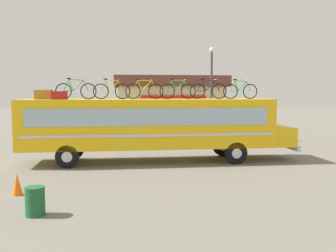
{
  "coord_description": "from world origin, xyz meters",
  "views": [
    {
      "loc": [
        -1.26,
        -17.02,
        3.16
      ],
      "look_at": [
        0.92,
        0.0,
        1.63
      ],
      "focal_mm": 40.12,
      "sensor_mm": 36.0,
      "label": 1
    }
  ],
  "objects_px": {
    "rooftop_bicycle_1": "(76,90)",
    "rooftop_bicycle_2": "(112,91)",
    "rooftop_bicycle_4": "(178,91)",
    "rooftop_bicycle_5": "(208,90)",
    "luggage_bag_1": "(44,95)",
    "street_lamp": "(211,86)",
    "rooftop_bicycle_6": "(240,91)",
    "rooftop_bicycle_3": "(144,91)",
    "traffic_cone": "(17,184)",
    "luggage_bag_2": "(59,95)",
    "bus": "(153,124)",
    "trash_bin": "(35,201)"
  },
  "relations": [
    {
      "from": "rooftop_bicycle_2",
      "to": "rooftop_bicycle_6",
      "type": "relative_size",
      "value": 1.02
    },
    {
      "from": "luggage_bag_1",
      "to": "luggage_bag_2",
      "type": "xyz_separation_m",
      "value": [
        0.76,
        -0.53,
        -0.03
      ]
    },
    {
      "from": "traffic_cone",
      "to": "rooftop_bicycle_5",
      "type": "bearing_deg",
      "value": 37.02
    },
    {
      "from": "luggage_bag_2",
      "to": "rooftop_bicycle_5",
      "type": "bearing_deg",
      "value": 5.82
    },
    {
      "from": "rooftop_bicycle_5",
      "to": "rooftop_bicycle_6",
      "type": "bearing_deg",
      "value": -13.08
    },
    {
      "from": "trash_bin",
      "to": "street_lamp",
      "type": "distance_m",
      "value": 16.54
    },
    {
      "from": "luggage_bag_1",
      "to": "trash_bin",
      "type": "xyz_separation_m",
      "value": [
        1.15,
        -7.45,
        -2.69
      ]
    },
    {
      "from": "rooftop_bicycle_4",
      "to": "street_lamp",
      "type": "height_order",
      "value": "street_lamp"
    },
    {
      "from": "rooftop_bicycle_1",
      "to": "rooftop_bicycle_2",
      "type": "xyz_separation_m",
      "value": [
        1.56,
        0.33,
        -0.0
      ]
    },
    {
      "from": "bus",
      "to": "traffic_cone",
      "type": "bearing_deg",
      "value": -132.03
    },
    {
      "from": "rooftop_bicycle_3",
      "to": "traffic_cone",
      "type": "distance_m",
      "value": 7.63
    },
    {
      "from": "rooftop_bicycle_3",
      "to": "traffic_cone",
      "type": "relative_size",
      "value": 2.61
    },
    {
      "from": "rooftop_bicycle_3",
      "to": "rooftop_bicycle_6",
      "type": "bearing_deg",
      "value": -5.08
    },
    {
      "from": "rooftop_bicycle_4",
      "to": "rooftop_bicycle_5",
      "type": "bearing_deg",
      "value": 6.92
    },
    {
      "from": "luggage_bag_1",
      "to": "rooftop_bicycle_5",
      "type": "distance_m",
      "value": 7.5
    },
    {
      "from": "rooftop_bicycle_4",
      "to": "street_lamp",
      "type": "xyz_separation_m",
      "value": [
        3.24,
        6.65,
        0.32
      ]
    },
    {
      "from": "bus",
      "to": "traffic_cone",
      "type": "relative_size",
      "value": 18.35
    },
    {
      "from": "rooftop_bicycle_2",
      "to": "rooftop_bicycle_6",
      "type": "height_order",
      "value": "rooftop_bicycle_2"
    },
    {
      "from": "rooftop_bicycle_5",
      "to": "street_lamp",
      "type": "bearing_deg",
      "value": 74.87
    },
    {
      "from": "rooftop_bicycle_1",
      "to": "traffic_cone",
      "type": "relative_size",
      "value": 2.65
    },
    {
      "from": "rooftop_bicycle_1",
      "to": "rooftop_bicycle_4",
      "type": "xyz_separation_m",
      "value": [
        4.59,
        0.15,
        -0.0
      ]
    },
    {
      "from": "luggage_bag_2",
      "to": "rooftop_bicycle_1",
      "type": "bearing_deg",
      "value": 28.82
    },
    {
      "from": "bus",
      "to": "rooftop_bicycle_3",
      "type": "height_order",
      "value": "rooftop_bicycle_3"
    },
    {
      "from": "luggage_bag_1",
      "to": "luggage_bag_2",
      "type": "distance_m",
      "value": 0.93
    },
    {
      "from": "rooftop_bicycle_1",
      "to": "trash_bin",
      "type": "distance_m",
      "value": 7.83
    },
    {
      "from": "luggage_bag_2",
      "to": "rooftop_bicycle_3",
      "type": "height_order",
      "value": "rooftop_bicycle_3"
    },
    {
      "from": "rooftop_bicycle_5",
      "to": "rooftop_bicycle_6",
      "type": "distance_m",
      "value": 1.49
    },
    {
      "from": "bus",
      "to": "rooftop_bicycle_5",
      "type": "distance_m",
      "value": 3.1
    },
    {
      "from": "rooftop_bicycle_1",
      "to": "rooftop_bicycle_2",
      "type": "relative_size",
      "value": 1.06
    },
    {
      "from": "luggage_bag_2",
      "to": "bus",
      "type": "bearing_deg",
      "value": 4.61
    },
    {
      "from": "rooftop_bicycle_3",
      "to": "trash_bin",
      "type": "bearing_deg",
      "value": -113.45
    },
    {
      "from": "rooftop_bicycle_6",
      "to": "street_lamp",
      "type": "relative_size",
      "value": 0.27
    },
    {
      "from": "street_lamp",
      "to": "rooftop_bicycle_6",
      "type": "bearing_deg",
      "value": -92.51
    },
    {
      "from": "luggage_bag_1",
      "to": "street_lamp",
      "type": "xyz_separation_m",
      "value": [
        9.24,
        6.62,
        0.51
      ]
    },
    {
      "from": "street_lamp",
      "to": "rooftop_bicycle_3",
      "type": "bearing_deg",
      "value": -126.63
    },
    {
      "from": "street_lamp",
      "to": "bus",
      "type": "bearing_deg",
      "value": -122.91
    },
    {
      "from": "luggage_bag_2",
      "to": "rooftop_bicycle_6",
      "type": "distance_m",
      "value": 8.19
    },
    {
      "from": "rooftop_bicycle_3",
      "to": "rooftop_bicycle_5",
      "type": "height_order",
      "value": "rooftop_bicycle_5"
    },
    {
      "from": "trash_bin",
      "to": "street_lamp",
      "type": "height_order",
      "value": "street_lamp"
    },
    {
      "from": "rooftop_bicycle_4",
      "to": "rooftop_bicycle_5",
      "type": "xyz_separation_m",
      "value": [
        1.49,
        0.18,
        0.01
      ]
    },
    {
      "from": "rooftop_bicycle_1",
      "to": "street_lamp",
      "type": "xyz_separation_m",
      "value": [
        7.83,
        6.8,
        0.32
      ]
    },
    {
      "from": "luggage_bag_2",
      "to": "traffic_cone",
      "type": "relative_size",
      "value": 0.92
    },
    {
      "from": "traffic_cone",
      "to": "rooftop_bicycle_2",
      "type": "bearing_deg",
      "value": 63.06
    },
    {
      "from": "bus",
      "to": "rooftop_bicycle_1",
      "type": "height_order",
      "value": "rooftop_bicycle_1"
    },
    {
      "from": "bus",
      "to": "rooftop_bicycle_2",
      "type": "height_order",
      "value": "rooftop_bicycle_2"
    },
    {
      "from": "rooftop_bicycle_3",
      "to": "rooftop_bicycle_4",
      "type": "relative_size",
      "value": 1.04
    },
    {
      "from": "luggage_bag_1",
      "to": "rooftop_bicycle_4",
      "type": "xyz_separation_m",
      "value": [
        6.0,
        -0.03,
        0.18
      ]
    },
    {
      "from": "rooftop_bicycle_1",
      "to": "rooftop_bicycle_5",
      "type": "distance_m",
      "value": 6.08
    },
    {
      "from": "luggage_bag_2",
      "to": "street_lamp",
      "type": "height_order",
      "value": "street_lamp"
    },
    {
      "from": "luggage_bag_2",
      "to": "rooftop_bicycle_6",
      "type": "xyz_separation_m",
      "value": [
        8.18,
        0.35,
        0.21
      ]
    }
  ]
}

